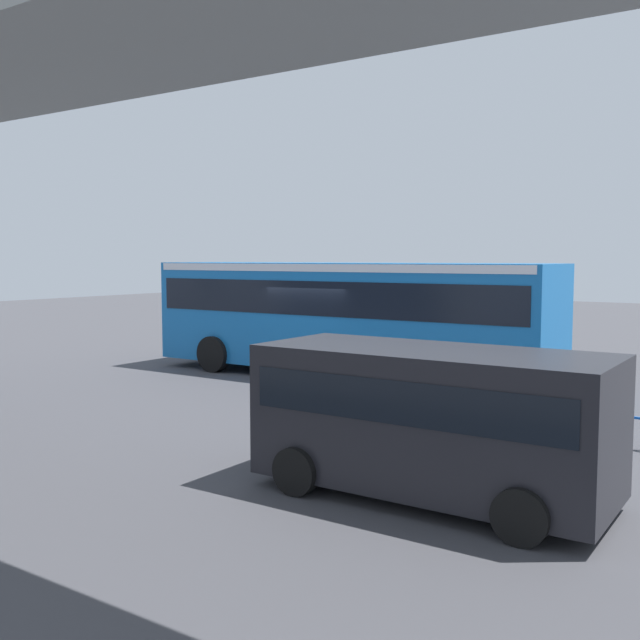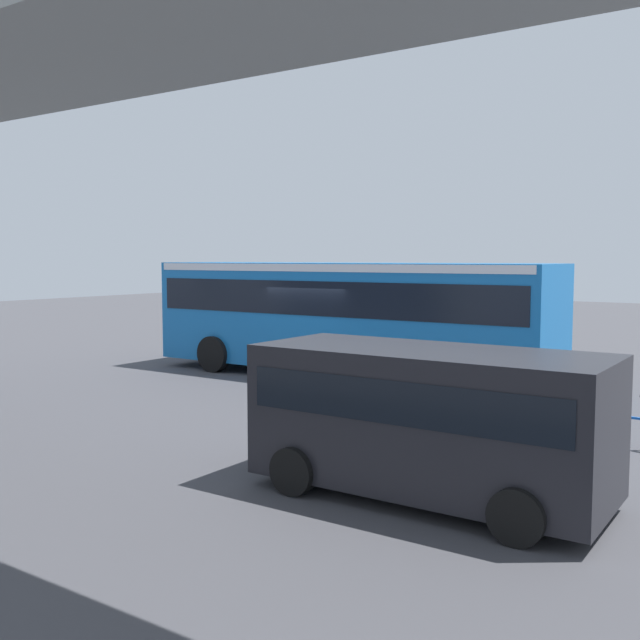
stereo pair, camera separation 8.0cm
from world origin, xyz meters
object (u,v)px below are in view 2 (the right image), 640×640
parked_van (429,412)px  bicycle_blue (633,428)px  city_bus (345,309)px  traffic_sign (216,297)px

parked_van → bicycle_blue: 4.72m
city_bus → parked_van: size_ratio=2.40×
city_bus → traffic_sign: city_bus is taller
city_bus → parked_van: bearing=128.7°
bicycle_blue → traffic_sign: bearing=-22.1°
traffic_sign → bicycle_blue: bearing=157.9°
city_bus → bicycle_blue: size_ratio=6.52×
parked_van → traffic_sign: traffic_sign is taller
bicycle_blue → parked_van: bearing=66.9°
city_bus → traffic_sign: bearing=-20.4°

